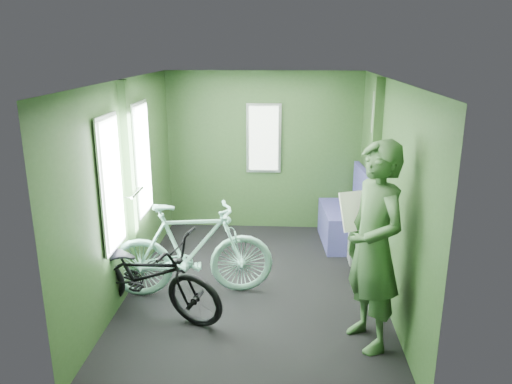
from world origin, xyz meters
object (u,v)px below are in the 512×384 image
(bench_seat, at_px, (345,221))
(passenger, at_px, (374,247))
(bicycle_black, at_px, (147,314))
(waste_box, at_px, (360,229))
(bicycle_mint, at_px, (193,295))

(bench_seat, bearing_deg, passenger, -95.01)
(bicycle_black, xyz_separation_m, passenger, (2.17, -0.36, 0.95))
(passenger, relative_size, bench_seat, 1.80)
(waste_box, relative_size, bench_seat, 0.82)
(bicycle_black, xyz_separation_m, bicycle_mint, (0.39, 0.45, 0.00))
(waste_box, bearing_deg, passenger, -95.18)
(bicycle_black, height_order, passenger, passenger)
(passenger, height_order, waste_box, passenger)
(bicycle_black, height_order, bicycle_mint, bicycle_mint)
(waste_box, bearing_deg, bicycle_mint, -152.55)
(waste_box, xyz_separation_m, bench_seat, (-0.11, 0.61, -0.12))
(bicycle_black, xyz_separation_m, waste_box, (2.33, 1.45, 0.43))
(bicycle_mint, xyz_separation_m, waste_box, (1.94, 1.01, 0.43))
(bicycle_black, bearing_deg, passenger, -77.11)
(waste_box, bearing_deg, bench_seat, 100.37)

